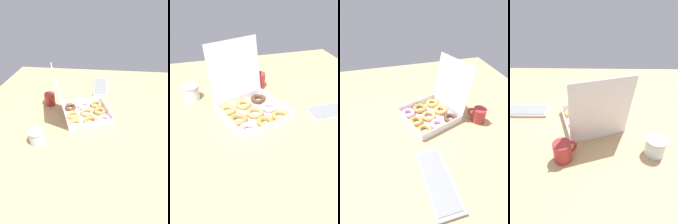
# 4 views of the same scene
# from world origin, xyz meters

# --- Properties ---
(ground_plane) EXTENTS (1.80, 1.80, 0.02)m
(ground_plane) POSITION_xyz_m (0.00, 0.00, -0.01)
(ground_plane) COLOR tan
(donut_box) EXTENTS (0.41, 0.45, 0.35)m
(donut_box) POSITION_xyz_m (-0.02, 0.06, 0.04)
(donut_box) COLOR white
(donut_box) RESTS_ON ground_plane
(keyboard) EXTENTS (0.34, 0.13, 0.02)m
(keyboard) POSITION_xyz_m (0.45, -0.05, 0.01)
(keyboard) COLOR #BABDBE
(keyboard) RESTS_ON ground_plane
(coffee_mug) EXTENTS (0.11, 0.10, 0.10)m
(coffee_mug) POSITION_xyz_m (0.11, 0.34, 0.05)
(coffee_mug) COLOR #A82E2D
(coffee_mug) RESTS_ON ground_plane
(glass_jar) EXTENTS (0.10, 0.10, 0.09)m
(glass_jar) POSITION_xyz_m (-0.32, 0.29, 0.05)
(glass_jar) COLOR silver
(glass_jar) RESTS_ON ground_plane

